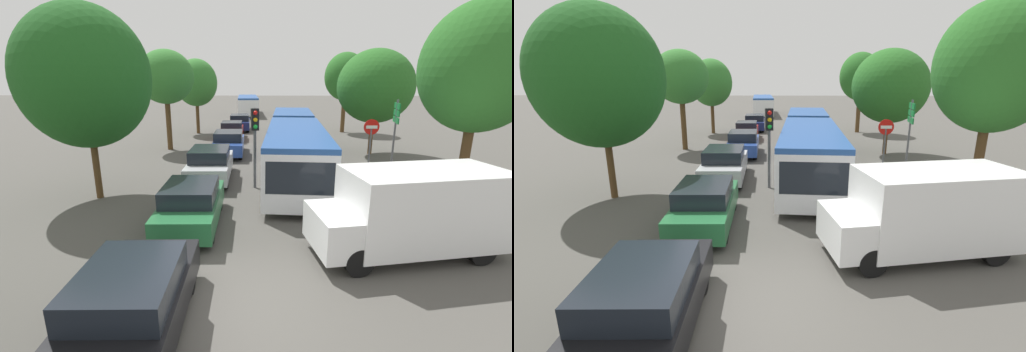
{
  "view_description": "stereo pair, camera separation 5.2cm",
  "coord_description": "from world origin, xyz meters",
  "views": [
    {
      "loc": [
        0.54,
        -5.98,
        4.51
      ],
      "look_at": [
        0.2,
        5.8,
        1.2
      ],
      "focal_mm": 24.0,
      "sensor_mm": 36.0,
      "label": 1
    },
    {
      "loc": [
        0.59,
        -5.98,
        4.51
      ],
      "look_at": [
        0.2,
        5.8,
        1.2
      ],
      "focal_mm": 24.0,
      "sensor_mm": 36.0,
      "label": 2
    }
  ],
  "objects": [
    {
      "name": "white_van",
      "position": [
        4.43,
        2.51,
        1.24
      ],
      "size": [
        5.28,
        2.87,
        2.31
      ],
      "rotation": [
        0.0,
        0.0,
        3.33
      ],
      "color": "white",
      "rests_on": "ground"
    },
    {
      "name": "tree_left_distant",
      "position": [
        -5.48,
        23.9,
        4.19
      ],
      "size": [
        3.56,
        3.56,
        6.26
      ],
      "color": "#51381E",
      "rests_on": "ground"
    },
    {
      "name": "city_bus_rear",
      "position": [
        -1.92,
        41.02,
        1.4
      ],
      "size": [
        3.22,
        11.39,
        2.42
      ],
      "rotation": [
        0.0,
        0.0,
        1.64
      ],
      "color": "silver",
      "rests_on": "ground"
    },
    {
      "name": "tree_left_mid",
      "position": [
        -5.98,
        6.81,
        4.47
      ],
      "size": [
        4.7,
        4.7,
        7.16
      ],
      "color": "#51381E",
      "rests_on": "ground"
    },
    {
      "name": "ground_plane",
      "position": [
        0.0,
        0.0,
        0.0
      ],
      "size": [
        200.0,
        200.0,
        0.0
      ],
      "primitive_type": "plane",
      "color": "#4F4C47"
    },
    {
      "name": "tree_left_far",
      "position": [
        -5.9,
        16.62,
        4.68
      ],
      "size": [
        3.59,
        3.59,
        6.41
      ],
      "color": "#51381E",
      "rests_on": "ground"
    },
    {
      "name": "queued_car_red",
      "position": [
        -2.12,
        20.85,
        0.7
      ],
      "size": [
        1.84,
        4.05,
        1.39
      ],
      "rotation": [
        0.0,
        0.0,
        1.61
      ],
      "color": "#B21E19",
      "rests_on": "ground"
    },
    {
      "name": "queued_car_green",
      "position": [
        -1.8,
        4.15,
        0.72
      ],
      "size": [
        1.88,
        4.13,
        1.41
      ],
      "rotation": [
        0.0,
        0.0,
        1.61
      ],
      "color": "#236638",
      "rests_on": "ground"
    },
    {
      "name": "queued_car_silver",
      "position": [
        -2.02,
        9.39,
        0.77
      ],
      "size": [
        2.02,
        4.43,
        1.52
      ],
      "rotation": [
        0.0,
        0.0,
        1.61
      ],
      "color": "#B7BABF",
      "rests_on": "ground"
    },
    {
      "name": "no_entry_sign",
      "position": [
        5.32,
        9.63,
        1.88
      ],
      "size": [
        0.7,
        0.08,
        2.82
      ],
      "rotation": [
        0.0,
        0.0,
        -1.57
      ],
      "color": "#56595E",
      "rests_on": "ground"
    },
    {
      "name": "queued_car_navy",
      "position": [
        -1.86,
        25.71,
        0.74
      ],
      "size": [
        1.95,
        4.28,
        1.47
      ],
      "rotation": [
        0.0,
        0.0,
        1.61
      ],
      "color": "navy",
      "rests_on": "ground"
    },
    {
      "name": "articulated_bus",
      "position": [
        2.09,
        12.63,
        1.42
      ],
      "size": [
        3.42,
        16.71,
        2.47
      ],
      "rotation": [
        0.0,
        0.0,
        -1.63
      ],
      "color": "silver",
      "rests_on": "ground"
    },
    {
      "name": "queued_car_black",
      "position": [
        -1.8,
        -0.82,
        0.72
      ],
      "size": [
        1.89,
        4.16,
        1.43
      ],
      "rotation": [
        0.0,
        0.0,
        1.61
      ],
      "color": "black",
      "rests_on": "ground"
    },
    {
      "name": "direction_sign_post",
      "position": [
        6.96,
        11.18,
        2.57
      ],
      "size": [
        0.31,
        1.39,
        3.6
      ],
      "rotation": [
        0.0,
        0.0,
        2.96
      ],
      "color": "#56595E",
      "rests_on": "ground"
    },
    {
      "name": "tree_right_far",
      "position": [
        7.4,
        24.93,
        4.78
      ],
      "size": [
        3.6,
        3.6,
        6.83
      ],
      "color": "#51381E",
      "rests_on": "ground"
    },
    {
      "name": "queued_car_blue",
      "position": [
        -1.75,
        14.95,
        0.75
      ],
      "size": [
        1.97,
        4.33,
        1.48
      ],
      "rotation": [
        0.0,
        0.0,
        1.61
      ],
      "color": "#284799",
      "rests_on": "ground"
    },
    {
      "name": "tree_right_mid",
      "position": [
        7.12,
        15.59,
        4.04
      ],
      "size": [
        4.54,
        4.54,
        6.33
      ],
      "color": "#51381E",
      "rests_on": "ground"
    },
    {
      "name": "tree_right_near",
      "position": [
        7.49,
        5.89,
        4.89
      ],
      "size": [
        3.76,
        3.76,
        7.02
      ],
      "color": "#51381E",
      "rests_on": "ground"
    },
    {
      "name": "traffic_light",
      "position": [
        0.09,
        8.18,
        2.5
      ],
      "size": [
        0.36,
        0.39,
        3.4
      ],
      "rotation": [
        0.0,
        0.0,
        -1.38
      ],
      "color": "#56595E",
      "rests_on": "ground"
    }
  ]
}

